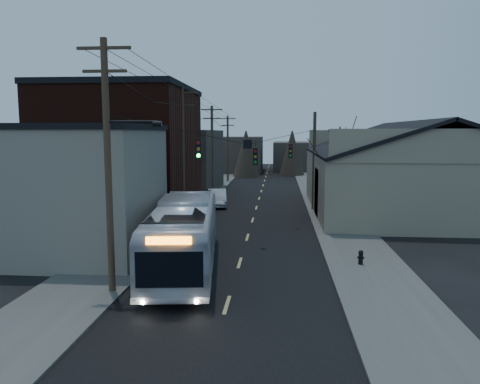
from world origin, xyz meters
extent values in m
plane|color=black|center=(0.00, 0.00, 0.00)|extent=(160.00, 160.00, 0.00)
cube|color=black|center=(0.00, 30.00, 0.01)|extent=(9.00, 110.00, 0.02)
cube|color=#474744|center=(-6.50, 30.00, 0.06)|extent=(4.00, 110.00, 0.12)
cube|color=#474744|center=(6.50, 30.00, 0.06)|extent=(4.00, 110.00, 0.12)
cube|color=#6C655A|center=(-9.00, 9.00, 3.50)|extent=(8.00, 8.00, 7.00)
cube|color=black|center=(-10.00, 20.00, 5.00)|extent=(10.00, 12.00, 10.00)
cube|color=#38322D|center=(-9.50, 36.00, 3.50)|extent=(9.00, 14.00, 7.00)
cube|color=gray|center=(13.00, 25.00, 2.50)|extent=(16.00, 20.00, 5.00)
cube|color=black|center=(9.00, 25.00, 6.30)|extent=(8.16, 20.60, 2.86)
cube|color=black|center=(17.00, 25.00, 6.30)|extent=(8.16, 20.60, 2.86)
cube|color=#38322D|center=(-6.00, 65.00, 3.00)|extent=(10.00, 12.00, 6.00)
cube|color=#38322D|center=(7.00, 70.00, 2.50)|extent=(12.00, 14.00, 5.00)
cone|color=black|center=(6.50, 20.00, 3.60)|extent=(0.40, 0.40, 7.20)
cylinder|color=#382B1E|center=(-5.00, 3.00, 5.25)|extent=(0.28, 0.28, 10.50)
cube|color=#382B1E|center=(-5.00, 3.00, 10.10)|extent=(2.20, 0.12, 0.12)
cylinder|color=#382B1E|center=(-5.00, 18.00, 5.00)|extent=(0.28, 0.28, 10.00)
cube|color=#382B1E|center=(-5.00, 18.00, 9.60)|extent=(2.20, 0.12, 0.12)
cylinder|color=#382B1E|center=(-5.00, 33.00, 4.75)|extent=(0.28, 0.28, 9.50)
cube|color=#382B1E|center=(-5.00, 33.00, 9.10)|extent=(2.20, 0.12, 0.12)
cylinder|color=#382B1E|center=(-5.00, 48.00, 4.50)|extent=(0.28, 0.28, 9.00)
cube|color=#382B1E|center=(-5.00, 48.00, 8.60)|extent=(2.20, 0.12, 0.12)
cylinder|color=#382B1E|center=(5.00, 25.00, 4.25)|extent=(0.28, 0.28, 8.50)
cube|color=black|center=(-2.00, 7.50, 5.95)|extent=(0.28, 0.20, 1.00)
cube|color=black|center=(0.60, 12.00, 5.35)|extent=(0.28, 0.20, 1.00)
cube|color=black|center=(2.80, 18.00, 5.45)|extent=(0.28, 0.20, 1.00)
imported|color=silver|center=(-2.67, 6.78, 1.72)|extent=(4.28, 12.58, 3.44)
imported|color=#B9BBC1|center=(-3.65, 26.63, 0.78)|extent=(2.28, 4.92, 1.56)
cylinder|color=black|center=(6.18, 7.89, 0.41)|extent=(0.23, 0.23, 0.58)
sphere|color=black|center=(6.18, 7.89, 0.73)|extent=(0.25, 0.25, 0.25)
cylinder|color=black|center=(6.18, 7.89, 0.46)|extent=(0.36, 0.23, 0.12)
camera|label=1|loc=(1.99, -15.61, 6.78)|focal=35.00mm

